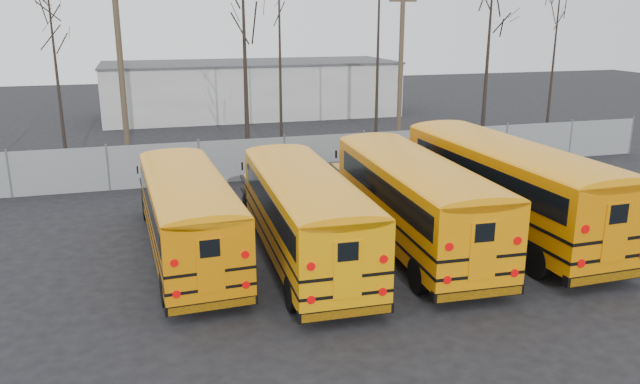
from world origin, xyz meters
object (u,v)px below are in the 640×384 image
object	(u,v)px
bus_b	(303,208)
bus_c	(411,193)
utility_pole_left	(120,60)
utility_pole_right	(401,67)
bus_a	(187,208)
bus_d	(504,179)

from	to	relation	value
bus_b	bus_c	world-z (taller)	bus_c
bus_b	utility_pole_left	world-z (taller)	utility_pole_left
utility_pole_left	utility_pole_right	distance (m)	15.77
bus_a	bus_d	distance (m)	10.92
bus_b	bus_d	world-z (taller)	bus_d
bus_a	utility_pole_left	world-z (taller)	utility_pole_left
bus_b	utility_pole_right	xyz separation A→B (m)	(10.25, 16.48, 2.84)
utility_pole_right	bus_c	bearing A→B (deg)	-99.49
bus_b	bus_a	bearing A→B (deg)	163.06
bus_b	utility_pole_left	xyz separation A→B (m)	(-5.48, 17.39, 3.48)
bus_c	utility_pole_left	distance (m)	19.76
bus_a	utility_pole_right	bearing A→B (deg)	45.53
bus_b	bus_c	xyz separation A→B (m)	(3.78, 0.28, 0.09)
bus_d	utility_pole_right	xyz separation A→B (m)	(2.83, 15.90, 2.61)
utility_pole_left	bus_a	bearing A→B (deg)	-76.68
bus_d	utility_pole_right	world-z (taller)	utility_pole_right
bus_b	utility_pole_left	size ratio (longest dim) A/B	1.05
bus_a	utility_pole_left	size ratio (longest dim) A/B	1.01
bus_d	utility_pole_left	world-z (taller)	utility_pole_left
bus_a	bus_d	xyz separation A→B (m)	(10.90, -0.59, 0.31)
bus_a	bus_b	world-z (taller)	bus_b
bus_a	bus_c	world-z (taller)	bus_c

